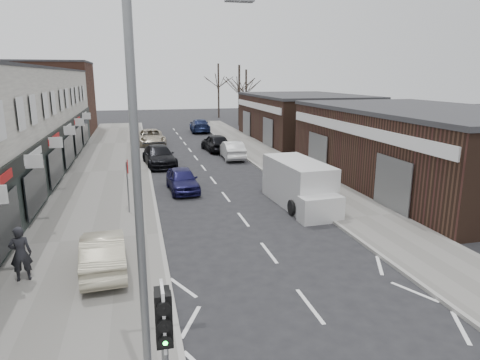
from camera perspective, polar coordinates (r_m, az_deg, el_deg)
ground at (r=11.70m, az=13.33°, el=-20.81°), size 160.00×160.00×0.00m
pavement_left at (r=31.25m, az=-17.22°, el=1.06°), size 5.50×64.00×0.12m
pavement_right at (r=32.87m, az=5.06°, el=2.23°), size 3.50×64.00×0.12m
brick_block_far at (r=54.28m, az=-23.42°, el=9.89°), size 8.00×10.00×8.00m
right_unit_near at (r=28.62m, az=23.42°, el=3.90°), size 10.00×18.00×4.50m
right_unit_far at (r=46.03m, az=8.34°, el=8.18°), size 10.00×16.00×4.50m
tree_far_a at (r=58.49m, az=-0.10°, el=7.25°), size 3.60×3.60×8.00m
tree_far_b at (r=64.89m, az=0.81°, el=7.89°), size 3.60×3.60×7.50m
tree_far_c at (r=70.06m, az=-2.84°, el=8.30°), size 3.60×3.60×8.50m
traffic_light at (r=7.70m, az=-10.10°, el=-19.13°), size 0.28×0.60×3.10m
street_lamp at (r=7.94m, az=-12.26°, el=-0.78°), size 2.23×0.22×8.00m
warning_sign at (r=20.96m, az=-14.74°, el=1.23°), size 0.12×0.80×2.70m
white_van at (r=22.33m, az=7.93°, el=-0.63°), size 2.37×6.02×2.30m
sedan_on_pavement at (r=15.34m, az=-17.77°, el=-9.13°), size 1.66×4.09×1.32m
pedestrian at (r=15.54m, az=-27.21°, el=-8.73°), size 0.72×0.52×1.83m
parked_car_left_a at (r=25.15m, az=-7.69°, el=0.05°), size 1.80×4.07×1.36m
parked_car_left_b at (r=32.62m, az=-10.74°, el=3.18°), size 2.60×5.31×1.49m
parked_car_left_c at (r=42.66m, az=-11.79°, el=5.59°), size 2.76×5.58×1.52m
parked_car_right_a at (r=34.78m, az=-1.07°, el=4.03°), size 1.68×4.44×1.45m
parked_car_right_b at (r=38.40m, az=-3.26°, el=5.02°), size 2.29×4.75×1.56m
parked_car_right_c at (r=52.00m, az=-5.39°, el=7.26°), size 2.55×5.56×1.58m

